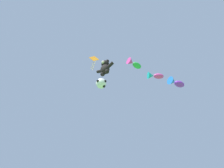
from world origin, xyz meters
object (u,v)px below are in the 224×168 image
object	(u,v)px
soccer_ball_kite	(101,83)
fish_kite_emerald	(134,64)
diamond_kite	(94,60)
teddy_bear_kite	(105,68)
fish_kite_magenta	(155,76)
fish_kite_violet	(176,83)

from	to	relation	value
soccer_ball_kite	fish_kite_emerald	xyz separation A→B (m)	(2.83, 1.53, 2.46)
soccer_ball_kite	diamond_kite	distance (m)	5.49
fish_kite_emerald	teddy_bear_kite	bearing A→B (deg)	-144.65
fish_kite_emerald	fish_kite_magenta	distance (m)	2.45
soccer_ball_kite	fish_kite_violet	xyz separation A→B (m)	(5.39, 5.76, 1.68)
fish_kite_violet	fish_kite_magenta	bearing A→B (deg)	-122.14
teddy_bear_kite	fish_kite_emerald	distance (m)	2.96
fish_kite_emerald	fish_kite_violet	world-z (taller)	fish_kite_emerald
teddy_bear_kite	diamond_kite	distance (m)	3.95
fish_kite_magenta	diamond_kite	size ratio (longest dim) A/B	0.51
teddy_bear_kite	fish_kite_magenta	bearing A→B (deg)	46.22
fish_kite_magenta	diamond_kite	bearing A→B (deg)	-147.67
fish_kite_magenta	fish_kite_emerald	bearing A→B (deg)	-120.16
fish_kite_emerald	fish_kite_violet	size ratio (longest dim) A/B	0.86
soccer_ball_kite	diamond_kite	xyz separation A→B (m)	(-1.53, 0.04, 5.27)
diamond_kite	teddy_bear_kite	bearing A→B (deg)	-5.30
diamond_kite	fish_kite_magenta	bearing A→B (deg)	32.33
fish_kite_magenta	fish_kite_violet	distance (m)	2.62
fish_kite_emerald	diamond_kite	bearing A→B (deg)	-161.12
fish_kite_emerald	fish_kite_magenta	size ratio (longest dim) A/B	1.05
teddy_bear_kite	soccer_ball_kite	size ratio (longest dim) A/B	1.96
fish_kite_emerald	diamond_kite	xyz separation A→B (m)	(-4.36, -1.49, 2.81)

